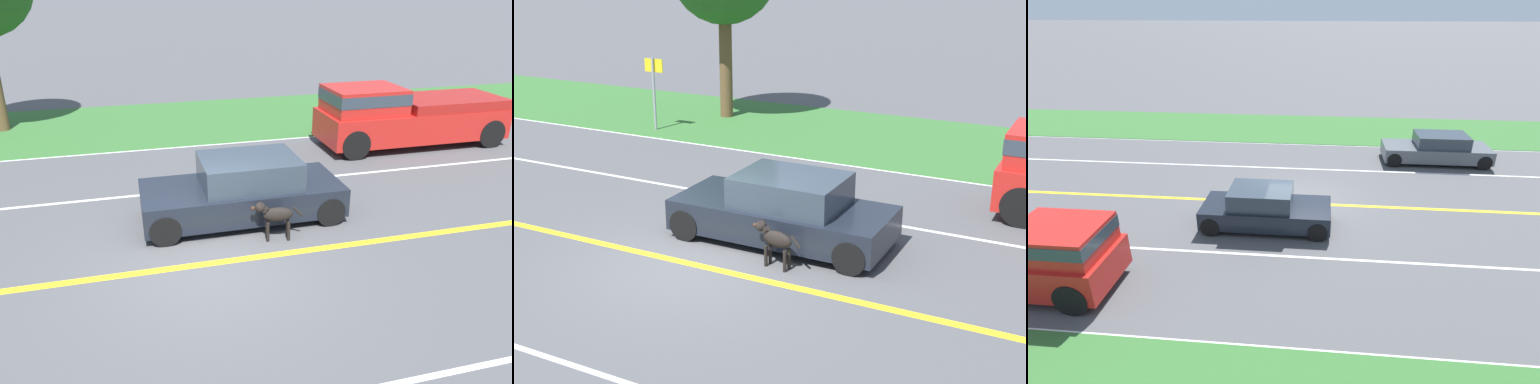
# 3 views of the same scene
# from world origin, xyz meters

# --- Properties ---
(ground_plane) EXTENTS (400.00, 400.00, 0.00)m
(ground_plane) POSITION_xyz_m (0.00, 0.00, 0.00)
(ground_plane) COLOR #4C4C4F
(centre_divider_line) EXTENTS (0.18, 160.00, 0.01)m
(centre_divider_line) POSITION_xyz_m (0.00, 0.00, 0.00)
(centre_divider_line) COLOR yellow
(centre_divider_line) RESTS_ON ground
(lane_edge_line_right) EXTENTS (0.14, 160.00, 0.01)m
(lane_edge_line_right) POSITION_xyz_m (7.00, 0.00, 0.00)
(lane_edge_line_right) COLOR white
(lane_edge_line_right) RESTS_ON ground
(lane_dash_same_dir) EXTENTS (0.10, 160.00, 0.01)m
(lane_dash_same_dir) POSITION_xyz_m (3.50, 0.00, 0.00)
(lane_dash_same_dir) COLOR white
(lane_dash_same_dir) RESTS_ON ground
(grass_verge_right) EXTENTS (6.00, 160.00, 0.03)m
(grass_verge_right) POSITION_xyz_m (10.00, 0.00, 0.01)
(grass_verge_right) COLOR #33662D
(grass_verge_right) RESTS_ON ground
(ego_car) EXTENTS (1.82, 4.20, 1.35)m
(ego_car) POSITION_xyz_m (1.72, -1.01, 0.62)
(ego_car) COLOR black
(ego_car) RESTS_ON ground
(dog) EXTENTS (0.31, 1.03, 0.83)m
(dog) POSITION_xyz_m (0.59, -1.36, 0.54)
(dog) COLOR black
(dog) RESTS_ON ground
(pickup_truck) EXTENTS (2.01, 5.69, 1.87)m
(pickup_truck) POSITION_xyz_m (5.47, -6.93, 0.96)
(pickup_truck) COLOR red
(pickup_truck) RESTS_ON ground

